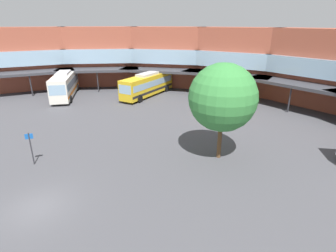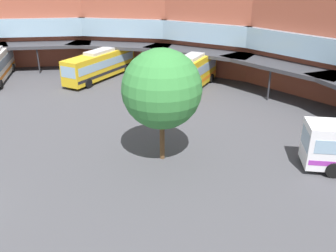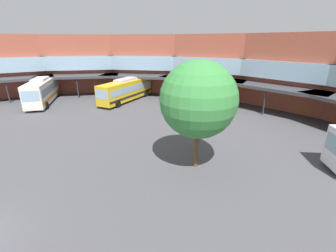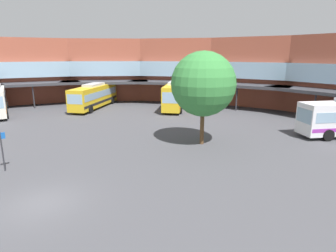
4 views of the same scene
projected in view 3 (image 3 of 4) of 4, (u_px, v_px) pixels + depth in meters
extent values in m
cube|color=#9E4C38|center=(289.00, 71.00, 33.11)|extent=(13.81, 6.00, 10.33)
cube|color=#8CADC6|center=(288.00, 69.00, 32.60)|extent=(12.43, 6.24, 2.41)
cube|color=#38383D|center=(272.00, 87.00, 30.54)|extent=(13.81, 4.00, 0.40)
cylinder|color=#2D2D33|center=(264.00, 102.00, 30.13)|extent=(0.20, 0.20, 3.44)
cube|color=#9E4C38|center=(212.00, 66.00, 40.28)|extent=(15.01, 10.18, 10.33)
cube|color=#8CADC6|center=(211.00, 64.00, 39.66)|extent=(13.79, 9.96, 2.41)
cube|color=#38383D|center=(201.00, 79.00, 36.77)|extent=(14.36, 8.29, 0.40)
cylinder|color=#2D2D33|center=(197.00, 92.00, 36.05)|extent=(0.20, 0.20, 3.44)
cube|color=#9E4C38|center=(147.00, 63.00, 44.04)|extent=(14.57, 13.25, 10.33)
cube|color=#8CADC6|center=(146.00, 62.00, 43.37)|extent=(13.63, 12.58, 2.41)
cube|color=#38383D|center=(140.00, 76.00, 40.03)|extent=(13.33, 11.67, 0.40)
cylinder|color=#2D2D33|center=(138.00, 88.00, 39.16)|extent=(0.20, 0.20, 3.44)
cube|color=#9E4C38|center=(82.00, 63.00, 43.98)|extent=(12.53, 14.86, 10.33)
cube|color=#8CADC6|center=(81.00, 62.00, 43.31)|extent=(11.98, 13.83, 2.41)
cube|color=#38383D|center=(78.00, 76.00, 39.98)|extent=(10.85, 13.77, 0.40)
cylinder|color=#2D2D33|center=(78.00, 88.00, 39.11)|extent=(0.20, 0.20, 3.44)
cube|color=#9E4C38|center=(6.00, 66.00, 40.11)|extent=(9.11, 14.84, 10.33)
cube|color=#8CADC6|center=(5.00, 64.00, 39.49)|extent=(9.02, 13.56, 2.41)
cube|color=#38383D|center=(6.00, 80.00, 36.62)|extent=(7.17, 14.37, 0.40)
cylinder|color=#2D2D33|center=(8.00, 92.00, 35.91)|extent=(0.20, 0.20, 3.44)
cube|color=silver|center=(42.00, 91.00, 35.70)|extent=(11.15, 7.75, 3.23)
cube|color=#8CADC6|center=(42.00, 88.00, 35.57)|extent=(10.58, 7.46, 1.03)
cube|color=orange|center=(43.00, 96.00, 36.02)|extent=(10.97, 7.66, 0.39)
cube|color=#8CADC6|center=(30.00, 96.00, 30.44)|extent=(1.19, 2.01, 1.42)
cube|color=#B2B2B7|center=(40.00, 79.00, 35.07)|extent=(4.44, 3.54, 0.36)
cylinder|color=black|center=(47.00, 105.00, 32.96)|extent=(1.11, 0.80, 1.10)
cylinder|color=black|center=(27.00, 106.00, 32.41)|extent=(1.11, 0.80, 1.10)
cylinder|color=black|center=(58.00, 94.00, 39.99)|extent=(1.11, 0.80, 1.10)
cylinder|color=black|center=(42.00, 95.00, 39.44)|extent=(1.11, 0.80, 1.10)
cube|color=gold|center=(126.00, 90.00, 37.06)|extent=(6.42, 11.69, 2.93)
cube|color=#8CADC6|center=(126.00, 88.00, 36.94)|extent=(6.22, 11.06, 0.94)
cube|color=black|center=(127.00, 95.00, 37.35)|extent=(6.36, 11.49, 0.35)
cube|color=#8CADC6|center=(102.00, 95.00, 32.13)|extent=(2.06, 0.88, 1.29)
cube|color=#B2B2B7|center=(126.00, 80.00, 36.48)|extent=(3.09, 4.51, 0.36)
cylinder|color=black|center=(118.00, 104.00, 33.70)|extent=(0.67, 1.13, 1.10)
cylinder|color=black|center=(105.00, 102.00, 34.72)|extent=(0.67, 1.13, 1.10)
cylinder|color=black|center=(146.00, 93.00, 40.30)|extent=(0.67, 1.13, 1.10)
cylinder|color=black|center=(134.00, 92.00, 41.32)|extent=(0.67, 1.13, 1.10)
cube|color=gold|center=(200.00, 94.00, 33.34)|extent=(6.29, 10.19, 3.27)
cube|color=#8CADC6|center=(200.00, 91.00, 33.20)|extent=(6.09, 9.65, 1.05)
cube|color=orange|center=(200.00, 100.00, 33.66)|extent=(6.23, 10.01, 0.39)
cube|color=#8CADC6|center=(189.00, 99.00, 28.92)|extent=(2.00, 0.97, 1.44)
cube|color=#B2B2B7|center=(200.00, 82.00, 32.70)|extent=(3.02, 4.00, 0.36)
cylinder|color=black|center=(201.00, 111.00, 30.45)|extent=(0.72, 1.13, 1.10)
cylinder|color=black|center=(184.00, 109.00, 31.36)|extent=(0.72, 1.13, 1.10)
cylinder|color=black|center=(213.00, 99.00, 36.33)|extent=(0.72, 1.13, 1.10)
cylinder|color=black|center=(198.00, 98.00, 37.23)|extent=(0.72, 1.13, 1.10)
cube|color=#8CADC6|center=(336.00, 145.00, 16.60)|extent=(1.57, 1.73, 1.33)
cylinder|color=brown|center=(196.00, 144.00, 17.51)|extent=(0.36, 0.36, 3.84)
sphere|color=#38843D|center=(198.00, 100.00, 16.29)|extent=(5.61, 5.61, 5.61)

